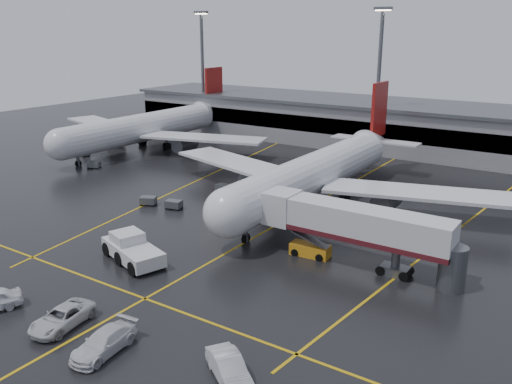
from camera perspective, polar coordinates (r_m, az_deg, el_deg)
The scene contains 21 objects.
ground at distance 62.82m, azimuth 2.53°, elevation -3.34°, with size 220.00×220.00×0.00m, color black.
apron_line_centre at distance 62.82m, azimuth 2.53°, elevation -3.33°, with size 0.25×90.00×0.02m, color gold.
apron_line_stop at distance 46.93m, azimuth -11.73°, elevation -11.06°, with size 60.00×0.25×0.02m, color gold.
apron_line_left at distance 81.64m, azimuth -5.90°, elevation 1.40°, with size 0.25×70.00×0.02m, color gold.
apron_line_right at distance 65.55m, azimuth 20.87°, elevation -3.60°, with size 0.25×70.00×0.02m, color gold.
terminal at distance 104.54m, azimuth 16.34°, elevation 6.66°, with size 122.00×19.00×8.60m.
light_mast_left at distance 119.51m, azimuth -5.72°, elevation 13.37°, with size 3.00×1.20×25.45m.
light_mast_mid at distance 99.35m, azimuth 12.96°, elevation 12.32°, with size 3.00×1.20×25.45m.
main_airliner at distance 69.69m, azimuth 6.70°, elevation 2.24°, with size 48.80×45.60×14.10m.
second_airliner at distance 103.67m, azimuth -11.37°, elevation 6.87°, with size 48.80×45.60×14.10m.
jet_bridge at distance 51.42m, azimuth 10.51°, elevation -3.65°, with size 19.90×3.40×6.05m.
pushback_tractor at distance 53.96m, azimuth -13.07°, elevation -6.02°, with size 8.46×5.51×2.81m.
belt_loader at distance 54.13m, azimuth 5.80°, elevation -6.14°, with size 4.08×2.14×2.51m.
service_van_a at distance 44.34m, azimuth -19.96°, elevation -12.45°, with size 2.51×5.45×1.52m, color silver.
service_van_b at distance 40.32m, azimuth -15.91°, elevation -15.13°, with size 2.20×5.42×1.57m, color silver.
service_van_c at distance 36.36m, azimuth -2.88°, elevation -18.25°, with size 1.74×4.98×1.64m, color silver.
baggage_cart_a at distance 68.32m, azimuth -8.75°, elevation -1.28°, with size 2.24×1.71×1.12m.
baggage_cart_b at distance 70.39m, azimuth -11.40°, elevation -0.88°, with size 2.37×2.06×1.12m.
baggage_cart_c at distance 74.59m, azimuth -3.54°, elevation 0.45°, with size 2.16×1.57×1.12m.
baggage_cart_d at distance 100.77m, azimuth -17.80°, elevation 4.02°, with size 2.32×1.89×1.12m.
baggage_cart_e at distance 91.39m, azimuth -16.88°, elevation 2.83°, with size 2.35×1.98×1.12m.
Camera 1 is at (30.17, -50.63, 21.76)m, focal length 37.56 mm.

